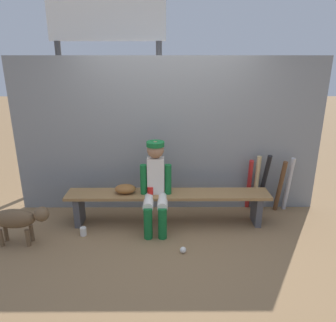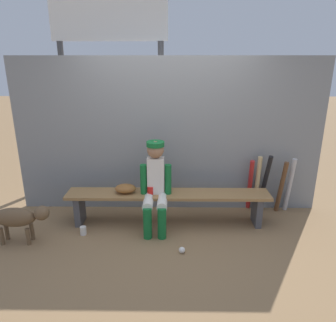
% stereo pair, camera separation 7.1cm
% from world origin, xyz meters
% --- Properties ---
extents(ground_plane, '(30.00, 30.00, 0.00)m').
position_xyz_m(ground_plane, '(0.00, 0.00, 0.00)').
color(ground_plane, olive).
extents(chainlink_fence, '(4.38, 0.03, 2.21)m').
position_xyz_m(chainlink_fence, '(0.00, 0.50, 1.10)').
color(chainlink_fence, gray).
rests_on(chainlink_fence, ground_plane).
extents(dugout_bench, '(2.72, 0.36, 0.45)m').
position_xyz_m(dugout_bench, '(0.00, 0.00, 0.36)').
color(dugout_bench, olive).
rests_on(dugout_bench, ground_plane).
extents(player_seated, '(0.41, 0.55, 1.16)m').
position_xyz_m(player_seated, '(-0.16, -0.11, 0.63)').
color(player_seated, silver).
rests_on(player_seated, ground_plane).
extents(baseball_glove, '(0.28, 0.20, 0.12)m').
position_xyz_m(baseball_glove, '(-0.57, 0.00, 0.51)').
color(baseball_glove, brown).
rests_on(baseball_glove, dugout_bench).
extents(bat_aluminum_red, '(0.11, 0.25, 0.81)m').
position_xyz_m(bat_aluminum_red, '(1.20, 0.41, 0.40)').
color(bat_aluminum_red, '#B22323').
rests_on(bat_aluminum_red, ground_plane).
extents(bat_wood_natural, '(0.07, 0.13, 0.85)m').
position_xyz_m(bat_wood_natural, '(1.30, 0.40, 0.43)').
color(bat_wood_natural, tan).
rests_on(bat_wood_natural, ground_plane).
extents(bat_aluminum_black, '(0.11, 0.29, 0.89)m').
position_xyz_m(bat_aluminum_black, '(1.40, 0.38, 0.45)').
color(bat_aluminum_black, black).
rests_on(bat_aluminum_black, ground_plane).
extents(bat_wood_dark, '(0.10, 0.21, 0.81)m').
position_xyz_m(bat_wood_dark, '(1.63, 0.33, 0.40)').
color(bat_wood_dark, brown).
rests_on(bat_wood_dark, ground_plane).
extents(bat_aluminum_silver, '(0.09, 0.18, 0.84)m').
position_xyz_m(bat_aluminum_silver, '(1.76, 0.37, 0.42)').
color(bat_aluminum_silver, '#B7B7BC').
rests_on(bat_aluminum_silver, ground_plane).
extents(baseball, '(0.07, 0.07, 0.07)m').
position_xyz_m(baseball, '(0.17, -0.70, 0.04)').
color(baseball, white).
rests_on(baseball, ground_plane).
extents(cup_on_ground, '(0.08, 0.08, 0.11)m').
position_xyz_m(cup_on_ground, '(-1.09, -0.31, 0.06)').
color(cup_on_ground, silver).
rests_on(cup_on_ground, ground_plane).
extents(cup_on_bench, '(0.08, 0.08, 0.11)m').
position_xyz_m(cup_on_bench, '(-0.23, -0.05, 0.51)').
color(cup_on_bench, red).
rests_on(cup_on_bench, dugout_bench).
extents(scoreboard, '(2.19, 0.27, 3.49)m').
position_xyz_m(scoreboard, '(-0.92, 1.67, 2.45)').
color(scoreboard, '#3F3F42').
rests_on(scoreboard, ground_plane).
extents(dog, '(0.84, 0.20, 0.49)m').
position_xyz_m(dog, '(-1.80, -0.49, 0.34)').
color(dog, brown).
rests_on(dog, ground_plane).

